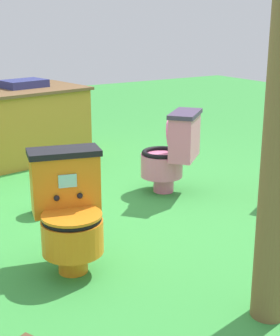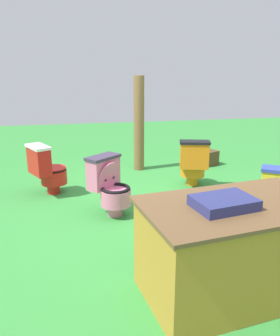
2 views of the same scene
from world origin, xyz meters
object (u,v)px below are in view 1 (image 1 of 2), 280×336
at_px(toilet_pink, 172,151).
at_px(lemon_bucket, 46,199).
at_px(toilet_orange, 69,211).
at_px(wooden_post, 279,167).
at_px(vendor_table, 16,124).

relative_size(toilet_pink, lemon_bucket, 2.63).
distance_m(toilet_orange, wooden_post, 1.30).
height_order(vendor_table, wooden_post, wooden_post).
bearing_deg(wooden_post, toilet_orange, 121.14).
distance_m(vendor_table, wooden_post, 3.60).
bearing_deg(toilet_orange, vendor_table, -87.26).
relative_size(toilet_orange, lemon_bucket, 2.63).
height_order(toilet_pink, wooden_post, wooden_post).
bearing_deg(toilet_pink, vendor_table, 74.26).
height_order(toilet_pink, lemon_bucket, toilet_pink).
distance_m(toilet_pink, wooden_post, 2.01).
height_order(toilet_pink, vendor_table, vendor_table).
bearing_deg(toilet_pink, wooden_post, -151.29).
bearing_deg(vendor_table, toilet_pink, -65.72).
distance_m(toilet_pink, lemon_bucket, 1.16).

